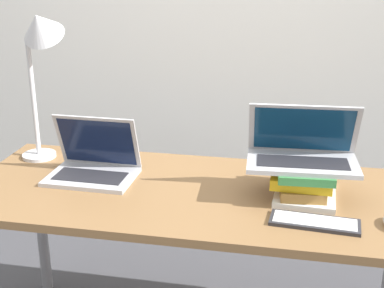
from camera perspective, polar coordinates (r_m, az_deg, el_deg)
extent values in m
cube|color=brown|center=(1.96, 0.16, -5.37)|extent=(1.68, 0.70, 0.03)
cylinder|color=gray|center=(2.61, -15.78, -8.24)|extent=(0.05, 0.05, 0.69)
cube|color=#B2B2B7|center=(2.09, -10.65, -3.46)|extent=(0.33, 0.24, 0.02)
cube|color=#232328|center=(2.07, -10.81, -3.37)|extent=(0.27, 0.13, 0.00)
cube|color=#B2B2B7|center=(2.11, -10.05, 0.28)|extent=(0.33, 0.09, 0.22)
cube|color=#0F1938|center=(2.11, -10.09, 0.20)|extent=(0.30, 0.07, 0.19)
cube|color=white|center=(1.96, 11.98, -5.08)|extent=(0.22, 0.28, 0.02)
cube|color=olive|center=(1.94, 11.56, -4.40)|extent=(0.17, 0.24, 0.03)
cube|color=gold|center=(1.94, 11.65, -3.25)|extent=(0.21, 0.24, 0.04)
cube|color=#33753D|center=(1.91, 11.94, -2.54)|extent=(0.20, 0.27, 0.03)
cube|color=#B2B2B7|center=(1.89, 11.67, -2.02)|extent=(0.39, 0.24, 0.02)
cube|color=#232328|center=(1.87, 11.71, -1.91)|extent=(0.32, 0.13, 0.00)
cube|color=#B2B2B7|center=(1.91, 11.78, 1.59)|extent=(0.38, 0.12, 0.20)
cube|color=#0A2D4C|center=(1.91, 11.79, 1.50)|extent=(0.35, 0.10, 0.17)
cube|color=#28282D|center=(1.77, 12.95, -8.16)|extent=(0.29, 0.12, 0.01)
cube|color=silver|center=(1.77, 12.97, -7.95)|extent=(0.27, 0.10, 0.00)
cylinder|color=silver|center=(2.36, -15.97, -1.17)|extent=(0.14, 0.14, 0.01)
cylinder|color=silver|center=(2.28, -16.57, 4.80)|extent=(0.02, 0.02, 0.49)
cone|color=silver|center=(2.16, -15.91, 12.09)|extent=(0.16, 0.19, 0.17)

